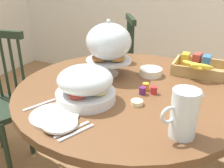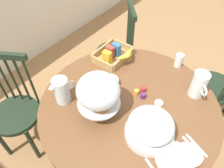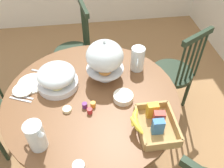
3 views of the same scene
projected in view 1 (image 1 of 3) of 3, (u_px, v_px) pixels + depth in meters
name	position (u px, v px, depth m)	size (l,w,h in m)	color
dining_table	(127.00, 118.00, 1.51)	(1.26, 1.26, 0.74)	brown
windsor_chair_by_cabinet	(115.00, 73.00, 2.39)	(0.45, 0.45, 0.97)	#1E2D1E
pastry_stand_with_dome	(109.00, 44.00, 1.51)	(0.28, 0.28, 0.34)	silver
fruit_platter_covered	(85.00, 85.00, 1.25)	(0.30, 0.30, 0.18)	silver
orange_juice_pitcher	(184.00, 116.00, 0.97)	(0.15, 0.15, 0.20)	silver
milk_pitcher	(115.00, 49.00, 1.80)	(0.19, 0.11, 0.20)	silver
cereal_basket	(198.00, 67.00, 1.59)	(0.32, 0.30, 0.12)	tan
china_plate_large	(55.00, 116.00, 1.13)	(0.22, 0.22, 0.01)	white
china_plate_small	(60.00, 123.00, 1.06)	(0.15, 0.15, 0.01)	white
cereal_bowl	(151.00, 72.00, 1.57)	(0.14, 0.14, 0.04)	white
butter_dish	(137.00, 103.00, 1.23)	(0.06, 0.06, 0.02)	beige
jam_jar_strawberry	(154.00, 90.00, 1.34)	(0.04, 0.04, 0.04)	#B7282D
jam_jar_apricot	(146.00, 86.00, 1.38)	(0.04, 0.04, 0.04)	orange
jam_jar_grape	(142.00, 91.00, 1.33)	(0.04, 0.04, 0.04)	#5B2366
table_knife	(72.00, 129.00, 1.04)	(0.17, 0.01, 0.01)	silver
dinner_fork	(76.00, 133.00, 1.02)	(0.17, 0.01, 0.01)	silver
soup_spoon	(40.00, 105.00, 1.23)	(0.17, 0.01, 0.01)	silver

